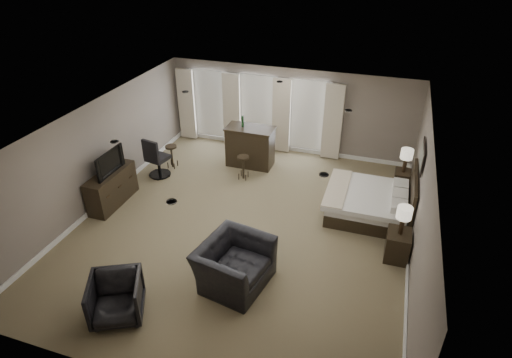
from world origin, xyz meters
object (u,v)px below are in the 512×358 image
(bar_stool_left, at_px, (172,156))
(armchair_far, at_px, (116,297))
(nightstand_near, at_px, (397,245))
(lamp_near, at_px, (403,221))
(bar_counter, at_px, (250,146))
(bar_stool_right, at_px, (243,167))
(armchair_near, at_px, (234,258))
(dresser, at_px, (112,188))
(tv, at_px, (108,170))
(desk_chair, at_px, (158,157))
(bed, at_px, (363,191))
(nightstand_far, at_px, (402,180))
(lamp_far, at_px, (406,161))

(bar_stool_left, bearing_deg, armchair_far, -72.16)
(nightstand_near, distance_m, bar_stool_left, 6.73)
(nightstand_near, bearing_deg, lamp_near, 0.00)
(bar_counter, height_order, bar_stool_right, bar_counter)
(armchair_far, distance_m, bar_stool_left, 5.57)
(lamp_near, xyz_separation_m, armchair_near, (-3.00, -1.75, -0.36))
(dresser, xyz_separation_m, bar_counter, (2.64, 3.02, 0.15))
(lamp_near, height_order, bar_stool_left, lamp_near)
(tv, xyz_separation_m, bar_stool_right, (2.72, 2.20, -0.61))
(lamp_near, bearing_deg, desk_chair, 166.61)
(armchair_near, height_order, armchair_far, armchair_near)
(bed, distance_m, nightstand_near, 1.73)
(dresser, bearing_deg, desk_chair, 75.73)
(armchair_near, distance_m, desk_chair, 4.82)
(nightstand_far, relative_size, dresser, 0.36)
(armchair_near, bearing_deg, nightstand_near, -48.80)
(nightstand_far, relative_size, lamp_far, 0.83)
(dresser, distance_m, bar_counter, 4.02)
(lamp_near, relative_size, bar_stool_right, 0.93)
(bed, bearing_deg, lamp_near, -58.46)
(bar_counter, bearing_deg, nightstand_near, -34.62)
(bar_counter, distance_m, bar_stool_right, 0.87)
(lamp_far, relative_size, armchair_near, 0.47)
(lamp_near, relative_size, desk_chair, 0.54)
(nightstand_near, distance_m, lamp_near, 0.64)
(nightstand_far, xyz_separation_m, tv, (-6.92, -2.97, 0.68))
(lamp_far, distance_m, bar_stool_left, 6.46)
(bar_counter, relative_size, bar_stool_left, 1.99)
(desk_chair, bearing_deg, bar_stool_right, -154.52)
(tv, height_order, armchair_far, tv)
(bed, distance_m, lamp_near, 1.74)
(dresser, xyz_separation_m, armchair_far, (2.23, -3.13, 0.01))
(nightstand_far, distance_m, bar_stool_right, 4.27)
(lamp_far, bearing_deg, armchair_far, -127.56)
(lamp_near, distance_m, bar_stool_right, 4.75)
(bar_counter, distance_m, bar_stool_left, 2.29)
(bed, bearing_deg, nightstand_near, -58.46)
(tv, distance_m, desk_chair, 1.71)
(dresser, bearing_deg, lamp_far, 23.20)
(lamp_far, height_order, bar_stool_right, lamp_far)
(lamp_near, height_order, armchair_near, lamp_near)
(armchair_far, height_order, bar_counter, bar_counter)
(nightstand_far, xyz_separation_m, armchair_near, (-3.00, -4.65, 0.33))
(lamp_near, xyz_separation_m, desk_chair, (-6.51, 1.55, -0.37))
(nightstand_near, bearing_deg, dresser, -179.45)
(desk_chair, bearing_deg, tv, 87.11)
(bed, distance_m, bar_stool_right, 3.39)
(tv, bearing_deg, nightstand_near, -89.45)
(bed, bearing_deg, armchair_far, -129.26)
(desk_chair, bearing_deg, lamp_far, -156.90)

